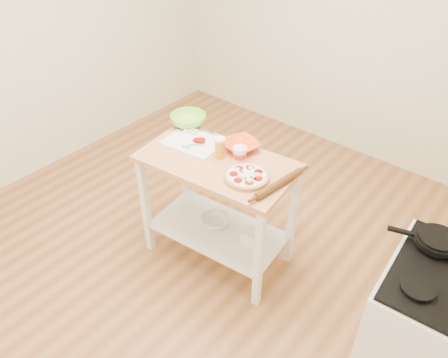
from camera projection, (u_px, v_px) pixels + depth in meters
room_shell at (182, 103)px, 2.65m from camera, size 4.04×4.54×2.74m
prep_island at (218, 190)px, 3.11m from camera, size 1.13×0.70×0.90m
gas_stove at (428, 336)px, 2.36m from camera, size 0.64×0.73×1.11m
skillet at (436, 240)px, 2.24m from camera, size 0.35×0.23×0.03m
pizza at (247, 176)px, 2.78m from camera, size 0.29×0.29×0.05m
cutting_board at (194, 141)px, 3.13m from camera, size 0.43×0.35×0.04m
spatula at (191, 146)px, 3.07m from camera, size 0.11×0.13×0.01m
knife at (191, 129)px, 3.25m from camera, size 0.25×0.14×0.01m
orange_bowl at (241, 146)px, 3.04m from camera, size 0.30×0.30×0.06m
green_bowl at (188, 120)px, 3.31m from camera, size 0.28×0.28×0.08m
beer_pint at (220, 148)px, 2.94m from camera, size 0.07×0.07×0.15m
yogurt_tub at (240, 154)px, 2.91m from camera, size 0.09×0.09×0.20m
rolling_pin at (279, 184)px, 2.71m from camera, size 0.10×0.40×0.05m
shelf_glass_bowl at (216, 221)px, 3.36m from camera, size 0.22×0.22×0.07m
shelf_bin at (251, 237)px, 3.19m from camera, size 0.13×0.13×0.12m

